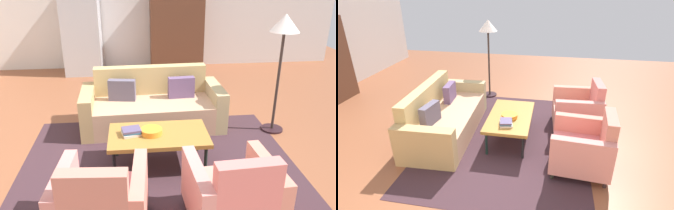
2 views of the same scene
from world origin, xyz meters
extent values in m
plane|color=brown|center=(0.00, 0.00, 0.00)|extent=(11.82, 11.82, 0.00)
cube|color=#3A242B|center=(0.28, -0.19, 0.00)|extent=(3.40, 2.60, 0.01)
cube|color=tan|center=(0.28, 0.86, 0.21)|extent=(1.77, 0.96, 0.42)
cube|color=tan|center=(0.27, 1.22, 0.43)|extent=(1.74, 0.24, 0.86)
cube|color=tan|center=(1.24, 0.89, 0.31)|extent=(0.21, 0.91, 0.62)
cube|color=tan|center=(-0.68, 0.83, 0.31)|extent=(0.21, 0.91, 0.62)
cube|color=#61496E|center=(0.72, 0.97, 0.58)|extent=(0.41, 0.14, 0.32)
cube|color=#585163|center=(-0.18, 0.94, 0.58)|extent=(0.41, 0.18, 0.32)
cylinder|color=black|center=(-0.25, 0.04, 0.19)|extent=(0.04, 0.04, 0.39)
cylinder|color=black|center=(0.81, 0.04, 0.19)|extent=(0.04, 0.04, 0.39)
cylinder|color=black|center=(-0.25, -0.52, 0.19)|extent=(0.04, 0.04, 0.39)
cylinder|color=black|center=(0.81, -0.52, 0.19)|extent=(0.04, 0.04, 0.39)
cube|color=olive|center=(0.28, -0.24, 0.41)|extent=(1.20, 0.70, 0.05)
cylinder|color=#292820|center=(-0.63, -0.97, 0.05)|extent=(0.05, 0.05, 0.10)
cylinder|color=#3A2418|center=(0.04, -1.03, 0.05)|extent=(0.05, 0.05, 0.10)
cylinder|color=#301F1F|center=(-0.69, -1.65, 0.05)|extent=(0.05, 0.05, 0.10)
cylinder|color=#321F15|center=(-0.01, -1.71, 0.05)|extent=(0.05, 0.05, 0.10)
cube|color=#D07275|center=(-0.32, -1.34, 0.25)|extent=(0.62, 0.84, 0.30)
cube|color=tan|center=(-0.35, -1.67, 0.49)|extent=(0.57, 0.18, 0.78)
cube|color=tan|center=(-0.66, -1.31, 0.38)|extent=(0.18, 0.81, 0.56)
cube|color=#D57B6A|center=(0.02, -1.37, 0.38)|extent=(0.18, 0.81, 0.56)
cylinder|color=#352511|center=(0.52, -1.02, 0.05)|extent=(0.05, 0.05, 0.10)
cylinder|color=#382716|center=(1.20, -0.98, 0.05)|extent=(0.05, 0.05, 0.10)
cylinder|color=#292A1F|center=(0.56, -1.70, 0.05)|extent=(0.05, 0.05, 0.10)
cylinder|color=#28271F|center=(1.24, -1.66, 0.05)|extent=(0.05, 0.05, 0.10)
cube|color=tan|center=(0.88, -1.34, 0.25)|extent=(0.61, 0.83, 0.30)
cube|color=#D2736C|center=(0.90, -1.67, 0.49)|extent=(0.57, 0.17, 0.78)
cube|color=tan|center=(0.54, -1.36, 0.38)|extent=(0.17, 0.81, 0.56)
cube|color=tan|center=(1.22, -1.32, 0.38)|extent=(0.17, 0.81, 0.56)
cylinder|color=orange|center=(0.19, -0.24, 0.47)|extent=(0.26, 0.26, 0.07)
cube|color=beige|center=(-0.05, -0.23, 0.45)|extent=(0.26, 0.24, 0.03)
cube|color=#2D6084|center=(-0.05, -0.23, 0.48)|extent=(0.22, 0.20, 0.02)
cube|color=#514567|center=(-0.05, -0.23, 0.50)|extent=(0.25, 0.22, 0.03)
cylinder|color=black|center=(2.06, 0.55, 0.01)|extent=(0.32, 0.32, 0.03)
cylinder|color=#312824|center=(2.06, 0.55, 0.76)|extent=(0.04, 0.04, 1.45)
cone|color=silver|center=(2.06, 0.55, 1.60)|extent=(0.40, 0.40, 0.24)
camera|label=1|loc=(0.01, -3.89, 2.34)|focal=36.47mm
camera|label=2|loc=(-3.56, -0.87, 2.45)|focal=28.30mm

